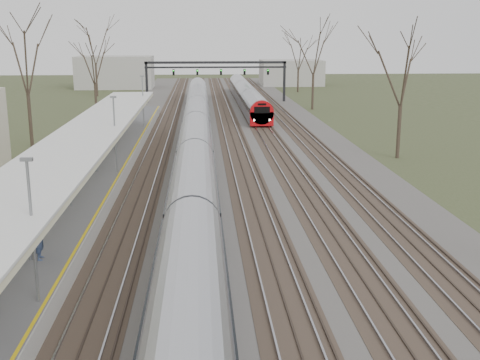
# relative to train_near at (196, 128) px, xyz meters

# --- Properties ---
(track_bed) EXTENTS (24.00, 160.00, 0.22)m
(track_bed) POSITION_rel_train_near_xyz_m (2.76, 5.16, -1.42)
(track_bed) COLOR #474442
(track_bed) RESTS_ON ground
(platform) EXTENTS (3.50, 69.00, 1.00)m
(platform) POSITION_rel_train_near_xyz_m (-6.55, -12.34, -0.98)
(platform) COLOR #9E9B93
(platform) RESTS_ON ground
(canopy) EXTENTS (4.10, 50.00, 3.11)m
(canopy) POSITION_rel_train_near_xyz_m (-6.55, -16.86, 2.45)
(canopy) COLOR slate
(canopy) RESTS_ON platform
(signal_gantry) EXTENTS (21.00, 0.59, 6.08)m
(signal_gantry) POSITION_rel_train_near_xyz_m (2.79, 35.14, 3.43)
(signal_gantry) COLOR black
(signal_gantry) RESTS_ON ground
(tree_west_far) EXTENTS (5.50, 5.50, 11.33)m
(tree_west_far) POSITION_rel_train_near_xyz_m (-14.50, -1.84, 6.54)
(tree_west_far) COLOR #2D231C
(tree_west_far) RESTS_ON ground
(tree_east_far) EXTENTS (5.00, 5.00, 10.30)m
(tree_east_far) POSITION_rel_train_near_xyz_m (16.50, -7.84, 5.81)
(tree_east_far) COLOR #2D231C
(tree_east_far) RESTS_ON ground
(train_near) EXTENTS (2.62, 90.21, 3.05)m
(train_near) POSITION_rel_train_near_xyz_m (0.00, 0.00, 0.00)
(train_near) COLOR #A4A6AE
(train_near) RESTS_ON ground
(train_far) EXTENTS (2.62, 45.21, 3.05)m
(train_far) POSITION_rel_train_near_xyz_m (7.00, 31.24, 0.00)
(train_far) COLOR #A4A6AE
(train_far) RESTS_ON ground
(passenger) EXTENTS (0.54, 0.75, 1.92)m
(passenger) POSITION_rel_train_near_xyz_m (-6.16, -31.76, 0.48)
(passenger) COLOR navy
(passenger) RESTS_ON platform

